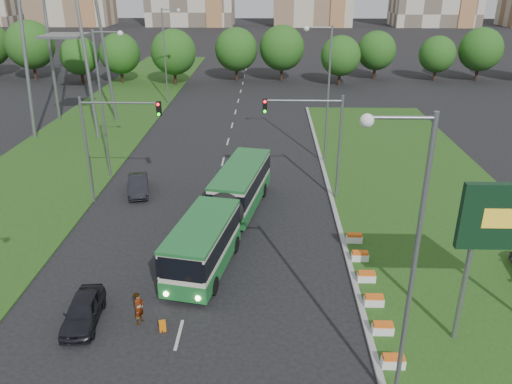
{
  "coord_description": "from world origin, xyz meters",
  "views": [
    {
      "loc": [
        1.2,
        -24.98,
        15.83
      ],
      "look_at": [
        0.39,
        5.2,
        2.6
      ],
      "focal_mm": 35.0,
      "sensor_mm": 36.0,
      "label": 1
    }
  ],
  "objects_px": {
    "car_left_near": "(83,311)",
    "car_left_far": "(138,185)",
    "articulated_bus": "(224,210)",
    "pedestrian": "(139,308)",
    "traffic_mast_median": "(318,131)",
    "shopping_trolley": "(162,326)",
    "traffic_mast_left": "(107,134)"
  },
  "relations": [
    {
      "from": "pedestrian",
      "to": "traffic_mast_median",
      "type": "bearing_deg",
      "value": -12.46
    },
    {
      "from": "car_left_near",
      "to": "car_left_far",
      "type": "xyz_separation_m",
      "value": [
        -1.14,
        15.86,
        0.02
      ]
    },
    {
      "from": "traffic_mast_median",
      "to": "pedestrian",
      "type": "height_order",
      "value": "traffic_mast_median"
    },
    {
      "from": "car_left_far",
      "to": "shopping_trolley",
      "type": "bearing_deg",
      "value": -86.0
    },
    {
      "from": "traffic_mast_median",
      "to": "traffic_mast_left",
      "type": "distance_m",
      "value": 15.19
    },
    {
      "from": "articulated_bus",
      "to": "pedestrian",
      "type": "relative_size",
      "value": 9.8
    },
    {
      "from": "articulated_bus",
      "to": "car_left_near",
      "type": "xyz_separation_m",
      "value": [
        -6.13,
        -9.5,
        -1.02
      ]
    },
    {
      "from": "car_left_near",
      "to": "car_left_far",
      "type": "height_order",
      "value": "car_left_far"
    },
    {
      "from": "car_left_near",
      "to": "pedestrian",
      "type": "relative_size",
      "value": 2.31
    },
    {
      "from": "car_left_far",
      "to": "car_left_near",
      "type": "bearing_deg",
      "value": -99.27
    },
    {
      "from": "traffic_mast_median",
      "to": "articulated_bus",
      "type": "height_order",
      "value": "traffic_mast_median"
    },
    {
      "from": "traffic_mast_left",
      "to": "articulated_bus",
      "type": "height_order",
      "value": "traffic_mast_left"
    },
    {
      "from": "traffic_mast_left",
      "to": "shopping_trolley",
      "type": "bearing_deg",
      "value": -66.01
    },
    {
      "from": "car_left_far",
      "to": "traffic_mast_left",
      "type": "bearing_deg",
      "value": -143.18
    },
    {
      "from": "pedestrian",
      "to": "articulated_bus",
      "type": "bearing_deg",
      "value": 0.95
    },
    {
      "from": "pedestrian",
      "to": "shopping_trolley",
      "type": "bearing_deg",
      "value": -95.3
    },
    {
      "from": "traffic_mast_median",
      "to": "articulated_bus",
      "type": "xyz_separation_m",
      "value": [
        -6.47,
        -5.67,
        -3.66
      ]
    },
    {
      "from": "traffic_mast_left",
      "to": "car_left_near",
      "type": "bearing_deg",
      "value": -79.79
    },
    {
      "from": "traffic_mast_median",
      "to": "shopping_trolley",
      "type": "bearing_deg",
      "value": -118.72
    },
    {
      "from": "articulated_bus",
      "to": "car_left_far",
      "type": "height_order",
      "value": "articulated_bus"
    },
    {
      "from": "articulated_bus",
      "to": "pedestrian",
      "type": "bearing_deg",
      "value": -98.68
    },
    {
      "from": "car_left_near",
      "to": "shopping_trolley",
      "type": "relative_size",
      "value": 7.3
    },
    {
      "from": "articulated_bus",
      "to": "shopping_trolley",
      "type": "height_order",
      "value": "articulated_bus"
    },
    {
      "from": "traffic_mast_median",
      "to": "shopping_trolley",
      "type": "height_order",
      "value": "traffic_mast_median"
    },
    {
      "from": "car_left_near",
      "to": "shopping_trolley",
      "type": "distance_m",
      "value": 4.05
    },
    {
      "from": "traffic_mast_median",
      "to": "car_left_near",
      "type": "bearing_deg",
      "value": -129.72
    },
    {
      "from": "traffic_mast_median",
      "to": "car_left_far",
      "type": "relative_size",
      "value": 1.91
    },
    {
      "from": "articulated_bus",
      "to": "car_left_far",
      "type": "distance_m",
      "value": 9.72
    },
    {
      "from": "car_left_near",
      "to": "articulated_bus",
      "type": "bearing_deg",
      "value": 52.24
    },
    {
      "from": "articulated_bus",
      "to": "shopping_trolley",
      "type": "distance_m",
      "value": 10.36
    },
    {
      "from": "articulated_bus",
      "to": "pedestrian",
      "type": "distance_m",
      "value": 10.06
    },
    {
      "from": "traffic_mast_median",
      "to": "pedestrian",
      "type": "bearing_deg",
      "value": -123.07
    }
  ]
}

